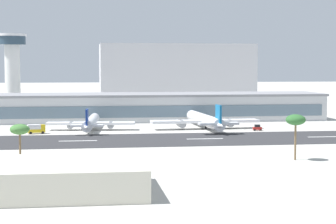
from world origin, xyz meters
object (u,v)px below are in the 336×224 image
at_px(airliner_navy_tail_gate_0, 91,123).
at_px(palm_tree_1, 20,130).
at_px(palm_tree_0, 296,120).
at_px(foreground_hangar, 31,178).
at_px(control_tower, 12,66).
at_px(airliner_blue_tail_gate_1, 206,121).
at_px(service_baggage_tug_0, 257,128).
at_px(service_box_truck_1, 36,129).
at_px(distant_hotel_block, 176,74).
at_px(terminal_building, 138,107).

xyz_separation_m(airliner_navy_tail_gate_0, palm_tree_1, (-16.34, -85.39, 6.42)).
bearing_deg(palm_tree_0, foreground_hangar, -152.80).
distance_m(palm_tree_0, palm_tree_1, 67.14).
height_order(control_tower, airliner_blue_tail_gate_1, control_tower).
height_order(service_baggage_tug_0, service_box_truck_1, service_box_truck_1).
distance_m(control_tower, palm_tree_0, 176.33).
bearing_deg(distant_hotel_block, palm_tree_1, -106.55).
height_order(airliner_blue_tail_gate_1, service_baggage_tug_0, airliner_blue_tail_gate_1).
distance_m(terminal_building, airliner_blue_tail_gate_1, 46.73).
height_order(terminal_building, distant_hotel_block, distant_hotel_block).
distance_m(terminal_building, palm_tree_0, 121.15).
bearing_deg(service_baggage_tug_0, terminal_building, -46.54).
relative_size(control_tower, foreground_hangar, 0.92).
xyz_separation_m(terminal_building, airliner_navy_tail_gate_0, (-20.89, -39.51, -2.99)).
xyz_separation_m(airliner_navy_tail_gate_0, airliner_blue_tail_gate_1, (42.72, -1.73, 0.42)).
xyz_separation_m(distant_hotel_block, service_box_truck_1, (-73.71, -162.65, -16.88)).
distance_m(airliner_navy_tail_gate_0, service_baggage_tug_0, 61.24).
relative_size(service_baggage_tug_0, palm_tree_1, 0.31).
height_order(control_tower, airliner_navy_tail_gate_0, control_tower).
distance_m(airliner_blue_tail_gate_1, service_box_truck_1, 62.09).
bearing_deg(service_baggage_tug_0, distant_hotel_block, -83.76).
height_order(terminal_building, palm_tree_0, terminal_building).
xyz_separation_m(control_tower, airliner_blue_tail_gate_1, (79.24, -76.62, -20.29)).
relative_size(control_tower, distant_hotel_block, 0.41).
distance_m(palm_tree_1, foreground_hangar, 25.76).
xyz_separation_m(terminal_building, palm_tree_0, (29.49, -117.43, 4.14)).
relative_size(terminal_building, airliner_blue_tail_gate_1, 3.30).
distance_m(service_baggage_tug_0, foreground_hangar, 124.26).
relative_size(airliner_blue_tail_gate_1, foreground_hangar, 1.16).
bearing_deg(airliner_navy_tail_gate_0, control_tower, 31.04).
xyz_separation_m(distant_hotel_block, airliner_navy_tail_gate_0, (-54.76, -153.85, -15.82)).
bearing_deg(service_box_truck_1, airliner_blue_tail_gate_1, -6.19).
bearing_deg(palm_tree_0, service_box_truck_1, 135.09).
relative_size(terminal_building, distant_hotel_block, 1.70).
bearing_deg(terminal_building, control_tower, 148.35).
bearing_deg(airliner_navy_tail_gate_0, terminal_building, -22.83).
height_order(airliner_blue_tail_gate_1, palm_tree_1, palm_tree_1).
height_order(terminal_building, foreground_hangar, terminal_building).
xyz_separation_m(control_tower, distant_hotel_block, (91.28, 78.95, -4.89)).
height_order(service_box_truck_1, foreground_hangar, foreground_hangar).
relative_size(terminal_building, palm_tree_1, 15.20).
distance_m(terminal_building, service_box_truck_1, 62.75).
distance_m(airliner_blue_tail_gate_1, foreground_hangar, 121.22).
relative_size(distant_hotel_block, foreground_hangar, 2.25).
bearing_deg(control_tower, palm_tree_0, -60.38).
bearing_deg(palm_tree_1, airliner_navy_tail_gate_0, 79.17).
relative_size(airliner_blue_tail_gate_1, palm_tree_1, 4.60).
bearing_deg(terminal_building, service_box_truck_1, -129.51).
bearing_deg(control_tower, service_box_truck_1, -78.14).
bearing_deg(control_tower, distant_hotel_block, 40.86).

